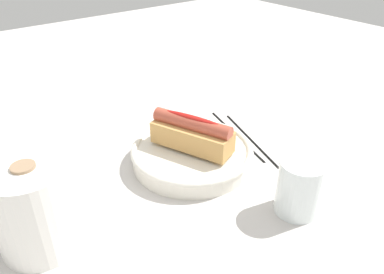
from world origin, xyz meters
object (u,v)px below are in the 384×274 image
Objects in this scene: chopstick_near at (236,135)px; paper_towel_roll at (34,208)px; chopstick_far at (251,139)px; serving_bowl at (192,154)px; water_glass at (299,190)px; hotdog_front at (192,133)px.

paper_towel_roll is at bearing 111.17° from chopstick_near.
chopstick_near is at bearing 39.31° from chopstick_far.
chopstick_far is (-0.01, -0.15, -0.02)m from serving_bowl.
water_glass is at bearing -117.69° from paper_towel_roll.
chopstick_near is (0.22, -0.09, -0.04)m from water_glass.
hotdog_front is 0.21m from water_glass.
water_glass is 0.24m from chopstick_near.
water_glass is (-0.20, -0.05, -0.02)m from hotdog_front.
chopstick_far is at bearing -87.64° from paper_towel_roll.
paper_towel_roll is at bearing 95.52° from hotdog_front.
water_glass is at bearing 170.53° from chopstick_far.
chopstick_near is at bearing -81.50° from hotdog_front.
chopstick_far is (-0.01, -0.15, -0.06)m from hotdog_front.
paper_towel_roll reaches higher than hotdog_front.
chopstick_far is (0.19, -0.10, -0.04)m from water_glass.
water_glass is 0.38m from paper_towel_roll.
paper_towel_roll reaches higher than serving_bowl.
serving_bowl is 1.02× the size of chopstick_near.
hotdog_front is 1.18× the size of paper_towel_roll.
water_glass reaches higher than chopstick_far.
hotdog_front is at bearing -84.48° from paper_towel_roll.
water_glass is at bearing 173.52° from chopstick_near.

